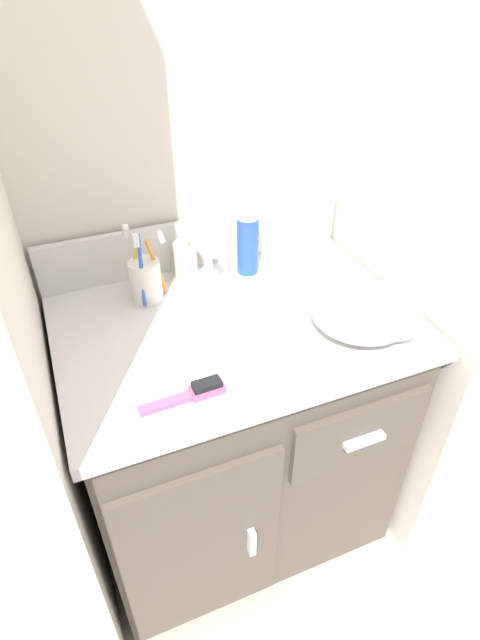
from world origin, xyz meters
TOP-DOWN VIEW (x-y plane):
  - ground_plane at (0.00, 0.00)m, footprint 6.00×6.00m
  - wall_back at (0.00, 0.33)m, footprint 0.98×0.08m
  - wall_right at (0.45, 0.00)m, footprint 0.08×0.63m
  - vanity at (-0.00, -0.00)m, footprint 0.80×0.57m
  - backsplash at (0.00, 0.27)m, footprint 0.80×0.02m
  - sink_faucet at (0.00, 0.18)m, footprint 0.09×0.09m
  - toothbrush_cup at (-0.16, 0.16)m, footprint 0.09×0.10m
  - soap_dispenser at (-0.05, 0.21)m, footprint 0.06×0.06m
  - shaving_cream_can at (0.11, 0.18)m, footprint 0.05×0.05m
  - hairbrush at (-0.16, -0.19)m, footprint 0.17×0.04m
  - hand_towel at (0.26, -0.13)m, footprint 0.24×0.22m

SIDE VIEW (x-z plane):
  - ground_plane at x=0.00m, z-range 0.00..0.00m
  - vanity at x=0.00m, z-range 0.02..0.78m
  - hairbrush at x=-0.16m, z-range 0.76..0.79m
  - hand_towel at x=0.26m, z-range 0.76..0.85m
  - sink_faucet at x=0.00m, z-range 0.74..0.88m
  - soap_dispenser at x=-0.05m, z-range 0.75..0.88m
  - toothbrush_cup at x=-0.16m, z-range 0.72..0.91m
  - backsplash at x=0.00m, z-range 0.76..0.89m
  - shaving_cream_can at x=0.11m, z-range 0.76..0.93m
  - wall_back at x=0.00m, z-range 0.00..2.20m
  - wall_right at x=0.45m, z-range 0.00..2.20m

